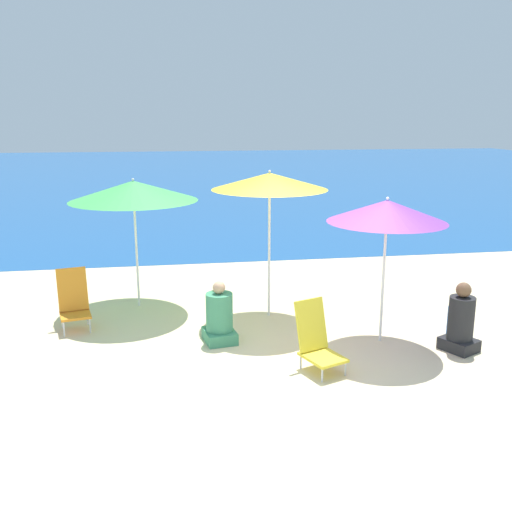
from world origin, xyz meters
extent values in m
plane|color=beige|center=(0.00, 0.00, 0.00)|extent=(60.00, 60.00, 0.00)
cube|color=#1E5699|center=(0.00, 25.21, 0.00)|extent=(60.00, 40.00, 0.01)
cylinder|color=white|center=(-2.00, 2.64, 0.87)|extent=(0.04, 0.04, 1.73)
cone|color=#47B756|center=(-2.00, 2.64, 1.89)|extent=(2.01, 2.01, 0.31)
sphere|color=white|center=(-2.00, 2.64, 2.07)|extent=(0.04, 0.04, 0.04)
cylinder|color=white|center=(0.02, 1.84, 0.98)|extent=(0.04, 0.04, 1.97)
cone|color=yellow|center=(0.02, 1.84, 2.09)|extent=(1.73, 1.73, 0.25)
sphere|color=white|center=(0.02, 1.84, 2.23)|extent=(0.04, 0.04, 0.04)
cylinder|color=white|center=(1.35, 0.58, 0.83)|extent=(0.04, 0.04, 1.67)
cone|color=purple|center=(1.35, 0.58, 1.82)|extent=(1.58, 1.58, 0.29)
sphere|color=white|center=(1.35, 0.58, 1.98)|extent=(0.04, 0.04, 0.04)
cylinder|color=silver|center=(0.22, -0.52, 0.09)|extent=(0.02, 0.02, 0.18)
cylinder|color=silver|center=(0.54, -0.40, 0.09)|extent=(0.02, 0.02, 0.18)
cylinder|color=silver|center=(0.06, -0.12, 0.09)|extent=(0.02, 0.02, 0.18)
cylinder|color=silver|center=(0.38, 0.01, 0.09)|extent=(0.02, 0.02, 0.18)
cube|color=yellow|center=(0.30, -0.26, 0.19)|extent=(0.56, 0.62, 0.04)
cube|color=yellow|center=(0.20, -0.02, 0.53)|extent=(0.45, 0.32, 0.62)
cylinder|color=silver|center=(-2.99, 1.44, 0.11)|extent=(0.02, 0.02, 0.22)
cylinder|color=silver|center=(-2.64, 1.52, 0.11)|extent=(0.02, 0.02, 0.22)
cylinder|color=silver|center=(-3.07, 1.79, 0.11)|extent=(0.02, 0.02, 0.22)
cylinder|color=silver|center=(-2.72, 1.87, 0.11)|extent=(0.02, 0.02, 0.22)
cube|color=orange|center=(-2.85, 1.65, 0.23)|extent=(0.50, 0.50, 0.04)
cube|color=orange|center=(-2.90, 1.86, 0.57)|extent=(0.45, 0.27, 0.62)
cube|color=#3F8C66|center=(-0.84, 0.91, 0.08)|extent=(0.48, 0.54, 0.16)
cylinder|color=#3F8C66|center=(-0.84, 0.91, 0.42)|extent=(0.37, 0.37, 0.53)
sphere|color=tan|center=(-0.84, 0.91, 0.77)|extent=(0.17, 0.17, 0.17)
cube|color=#262628|center=(2.26, 0.10, 0.08)|extent=(0.52, 0.55, 0.16)
cylinder|color=#262628|center=(2.26, 0.10, 0.45)|extent=(0.33, 0.33, 0.58)
sphere|color=brown|center=(2.26, 0.10, 0.84)|extent=(0.20, 0.20, 0.20)
cube|color=blue|center=(2.50, 0.59, 0.21)|extent=(0.25, 0.16, 0.42)
cube|color=blue|center=(2.50, 0.50, 0.13)|extent=(0.17, 0.03, 0.19)
camera|label=1|loc=(-1.52, -6.43, 3.02)|focal=40.00mm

